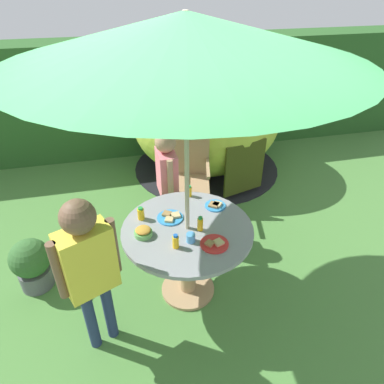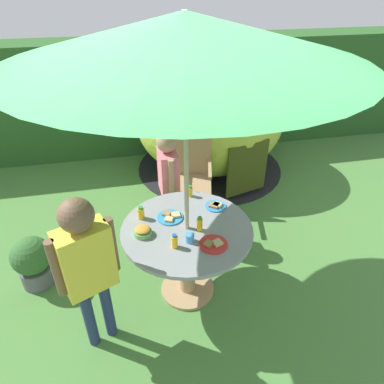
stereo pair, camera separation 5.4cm
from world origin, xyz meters
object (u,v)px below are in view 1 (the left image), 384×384
garden_table (188,245)px  plate_near_right (215,205)px  wooden_chair (190,173)px  dome_tent (207,119)px  child_in_yellow_shirt (88,261)px  juice_bottle_mid_left (141,214)px  snack_bowl (143,232)px  patio_umbrella (186,37)px  plate_center_back (214,244)px  juice_bottle_far_left (200,224)px  juice_bottle_far_right (189,191)px  plate_near_left (170,217)px  juice_bottle_center_front (176,242)px  cup_near (191,238)px  potted_plant (32,263)px  child_in_pink_shirt (167,173)px

garden_table → plate_near_right: plate_near_right is taller
wooden_chair → dome_tent: size_ratio=0.37×
child_in_yellow_shirt → juice_bottle_mid_left: bearing=29.0°
plate_near_right → snack_bowl: bearing=-159.4°
patio_umbrella → plate_center_back: bearing=-57.0°
dome_tent → juice_bottle_far_left: (-0.69, -2.34, 0.05)m
juice_bottle_far_left → juice_bottle_far_right: size_ratio=1.16×
snack_bowl → plate_near_right: snack_bowl is taller
plate_center_back → juice_bottle_far_left: juice_bottle_far_left is taller
juice_bottle_far_left → plate_center_back: bearing=-72.2°
wooden_chair → plate_near_left: wooden_chair is taller
juice_bottle_mid_left → juice_bottle_far_right: bearing=27.6°
plate_center_back → juice_bottle_far_left: size_ratio=1.72×
plate_near_right → plate_center_back: same height
juice_bottle_far_right → juice_bottle_center_front: size_ratio=0.93×
cup_near → juice_bottle_mid_left: bearing=132.7°
juice_bottle_mid_left → cup_near: size_ratio=1.61×
wooden_chair → plate_near_left: size_ratio=4.34×
wooden_chair → juice_bottle_center_front: wooden_chair is taller
plate_near_left → cup_near: cup_near is taller
garden_table → juice_bottle_mid_left: bearing=149.9°
wooden_chair → plate_near_left: (-0.41, -1.08, 0.22)m
dome_tent → potted_plant: 2.93m
cup_near → child_in_pink_shirt: bearing=90.9°
child_in_pink_shirt → snack_bowl: bearing=-23.0°
juice_bottle_far_left → juice_bottle_mid_left: (-0.46, 0.26, -0.01)m
wooden_chair → cup_near: wooden_chair is taller
patio_umbrella → juice_bottle_far_right: bearing=75.3°
dome_tent → child_in_pink_shirt: dome_tent is taller
child_in_pink_shirt → plate_near_right: size_ratio=6.63×
dome_tent → juice_bottle_far_right: bearing=-126.0°
plate_near_left → juice_bottle_far_right: (0.24, 0.30, 0.04)m
dome_tent → plate_center_back: 2.62m
dome_tent → cup_near: size_ratio=35.99×
juice_bottle_center_front → cup_near: 0.13m
wooden_chair → dome_tent: bearing=78.4°
juice_bottle_center_front → juice_bottle_mid_left: (-0.22, 0.42, -0.00)m
plate_near_left → snack_bowl: bearing=-145.1°
child_in_pink_shirt → plate_near_right: child_in_pink_shirt is taller
juice_bottle_far_left → juice_bottle_far_right: bearing=87.4°
juice_bottle_center_front → plate_center_back: bearing=-7.5°
garden_table → juice_bottle_far_right: 0.53m
dome_tent → potted_plant: dome_tent is taller
potted_plant → plate_near_left: plate_near_left is taller
plate_near_right → plate_center_back: bearing=-107.0°
patio_umbrella → wooden_chair: (0.30, 1.24, -1.68)m
juice_bottle_far_left → potted_plant: bearing=163.7°
child_in_pink_shirt → juice_bottle_far_left: size_ratio=9.55×
wooden_chair → juice_bottle_far_right: wooden_chair is taller
juice_bottle_far_left → juice_bottle_mid_left: bearing=150.7°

